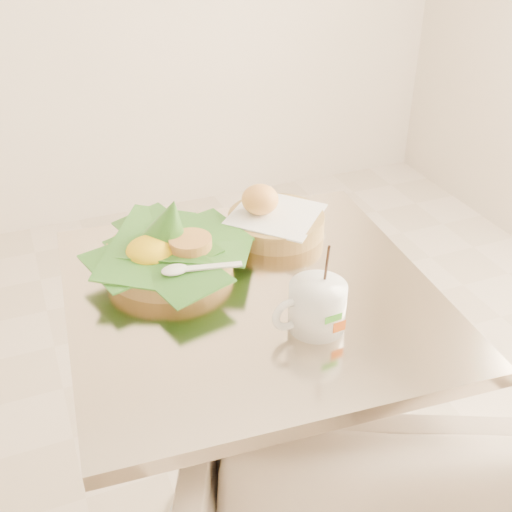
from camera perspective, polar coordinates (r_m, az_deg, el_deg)
name	(u,v)px	position (r m, az deg, el deg)	size (l,w,h in m)	color
cafe_table	(252,376)	(1.39, -0.35, -10.65)	(0.75, 0.75, 0.75)	gray
rice_basket	(168,249)	(1.31, -7.81, 0.66)	(0.33, 0.33, 0.16)	#A08144
bread_basket	(273,219)	(1.43, 1.56, 3.33)	(0.26, 0.26, 0.11)	#A08144
coffee_mug	(316,306)	(1.14, 5.34, -4.43)	(0.14, 0.11, 0.18)	white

